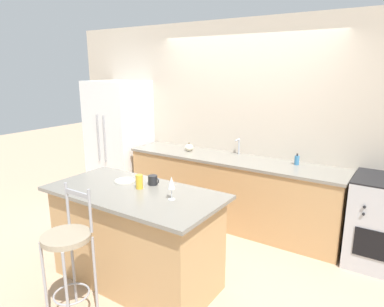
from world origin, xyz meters
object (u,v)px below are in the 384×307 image
(coffee_mug, at_px, (153,180))
(tumbler_cup, at_px, (139,182))
(refrigerator, at_px, (120,140))
(pumpkin_decoration, at_px, (189,148))
(dinner_plate, at_px, (125,181))
(wine_glass, at_px, (171,183))
(bar_stool_near, at_px, (68,251))
(soap_bottle, at_px, (297,160))

(coffee_mug, xyz_separation_m, tumbler_cup, (-0.04, -0.16, 0.02))
(refrigerator, xyz_separation_m, pumpkin_decoration, (1.30, 0.07, 0.03))
(refrigerator, xyz_separation_m, dinner_plate, (1.54, -1.48, 0.02))
(dinner_plate, height_order, wine_glass, wine_glass)
(bar_stool_near, distance_m, wine_glass, 1.00)
(wine_glass, height_order, pumpkin_decoration, wine_glass)
(dinner_plate, height_order, soap_bottle, soap_bottle)
(coffee_mug, xyz_separation_m, soap_bottle, (0.95, 1.58, -0.01))
(wine_glass, distance_m, pumpkin_decoration, 1.92)
(bar_stool_near, xyz_separation_m, tumbler_cup, (0.09, 0.78, 0.38))
(dinner_plate, distance_m, coffee_mug, 0.32)
(coffee_mug, relative_size, tumbler_cup, 0.92)
(wine_glass, xyz_separation_m, tumbler_cup, (-0.43, 0.06, -0.08))
(dinner_plate, distance_m, tumbler_cup, 0.28)
(pumpkin_decoration, xyz_separation_m, soap_bottle, (1.50, 0.12, 0.01))
(dinner_plate, relative_size, wine_glass, 0.97)
(refrigerator, xyz_separation_m, wine_glass, (2.23, -1.61, 0.16))
(bar_stool_near, height_order, coffee_mug, bar_stool_near)
(bar_stool_near, relative_size, wine_glass, 5.40)
(coffee_mug, bearing_deg, refrigerator, 142.93)
(bar_stool_near, relative_size, pumpkin_decoration, 9.32)
(dinner_plate, bearing_deg, bar_stool_near, -78.35)
(wine_glass, height_order, soap_bottle, wine_glass)
(bar_stool_near, distance_m, soap_bottle, 2.76)
(soap_bottle, bearing_deg, wine_glass, -107.45)
(refrigerator, relative_size, coffee_mug, 15.07)
(bar_stool_near, xyz_separation_m, coffee_mug, (0.13, 0.94, 0.36))
(refrigerator, bearing_deg, dinner_plate, -43.76)
(bar_stool_near, relative_size, soap_bottle, 8.18)
(pumpkin_decoration, bearing_deg, soap_bottle, 4.55)
(coffee_mug, xyz_separation_m, pumpkin_decoration, (-0.55, 1.46, -0.02))
(refrigerator, distance_m, pumpkin_decoration, 1.30)
(tumbler_cup, bearing_deg, wine_glass, -7.69)
(refrigerator, height_order, bar_stool_near, refrigerator)
(wine_glass, height_order, coffee_mug, wine_glass)
(refrigerator, relative_size, dinner_plate, 9.13)
(bar_stool_near, xyz_separation_m, pumpkin_decoration, (-0.42, 2.40, 0.34))
(tumbler_cup, bearing_deg, refrigerator, 139.36)
(wine_glass, bearing_deg, pumpkin_decoration, 119.13)
(coffee_mug, bearing_deg, tumbler_cup, -103.34)
(coffee_mug, bearing_deg, wine_glass, -28.99)
(tumbler_cup, bearing_deg, dinner_plate, 164.36)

